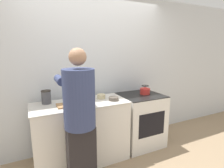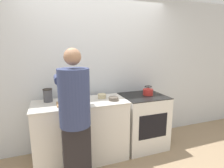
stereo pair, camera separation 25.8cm
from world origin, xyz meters
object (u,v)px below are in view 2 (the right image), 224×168
cutting_board (69,103)px  knife (70,103)px  bowl_prep (102,96)px  canister_jar (48,95)px  oven (143,121)px  kettle (148,91)px  person (75,116)px

cutting_board → knife: bearing=-67.6°
bowl_prep → canister_jar: (-0.79, 0.09, 0.06)m
oven → kettle: 0.53m
person → bowl_prep: size_ratio=13.43×
oven → person: bearing=-156.3°
knife → kettle: (1.33, 0.13, 0.03)m
oven → kettle: (0.09, 0.01, 0.52)m
knife → canister_jar: 0.38m
person → kettle: (1.32, 0.55, 0.06)m
knife → bowl_prep: size_ratio=1.70×
cutting_board → canister_jar: bearing=141.9°
bowl_prep → person: bearing=-131.2°
person → knife: bearing=91.3°
oven → knife: size_ratio=4.25×
bowl_prep → kettle: bearing=-1.4°
knife → bowl_prep: (0.51, 0.15, 0.01)m
cutting_board → canister_jar: size_ratio=1.73×
bowl_prep → canister_jar: canister_jar is taller
kettle → oven: bearing=-171.6°
knife → kettle: bearing=-19.8°
kettle → knife: bearing=-174.5°
bowl_prep → knife: bearing=-163.8°
person → kettle: 1.43m
kettle → canister_jar: canister_jar is taller
oven → cutting_board: (-1.25, -0.09, 0.48)m
oven → cutting_board: 1.34m
person → kettle: size_ratio=9.80×
kettle → person: bearing=-157.3°
oven → cutting_board: size_ratio=2.75×
cutting_board → knife: knife is taller
oven → canister_jar: canister_jar is taller
bowl_prep → canister_jar: 0.80m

